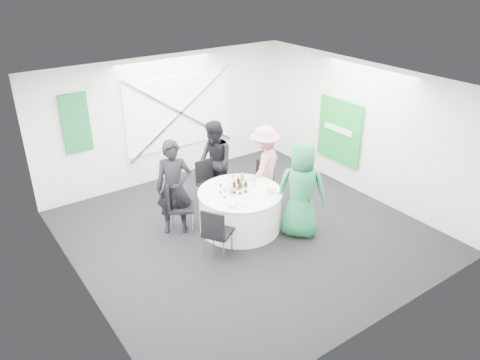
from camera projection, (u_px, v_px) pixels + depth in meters
floor at (246, 232)px, 8.78m from camera, size 6.00×6.00×0.00m
ceiling at (247, 84)px, 7.54m from camera, size 6.00×6.00×0.00m
wall_back at (167, 118)px, 10.36m from camera, size 6.00×0.00×6.00m
wall_front at (385, 242)px, 5.96m from camera, size 6.00×0.00×6.00m
wall_left at (75, 213)px, 6.61m from camera, size 0.00×6.00×6.00m
wall_right at (363, 130)px, 9.71m from camera, size 0.00×6.00×6.00m
window_panel at (180, 112)px, 10.44m from camera, size 2.60×0.03×1.60m
window_brace_a at (181, 113)px, 10.41m from camera, size 2.63×0.05×1.84m
window_brace_b at (181, 113)px, 10.41m from camera, size 2.63×0.05×1.84m
green_banner at (76, 123)px, 9.16m from camera, size 0.55×0.04×1.20m
green_sign at (339, 131)px, 10.21m from camera, size 0.05×1.20×1.40m
banquet_table at (240, 210)px, 8.76m from camera, size 1.56×1.56×0.76m
chair_back at (208, 179)px, 9.51m from camera, size 0.43×0.44×0.95m
chair_back_left at (176, 202)px, 8.57m from camera, size 0.63×0.62×1.01m
chair_back_right at (263, 180)px, 9.56m from camera, size 0.56×0.56×0.91m
chair_front_right at (302, 209)px, 8.57m from camera, size 0.53×0.53×0.83m
chair_front_left at (216, 230)px, 7.77m from camera, size 0.61×0.60×0.96m
person_man_back_left at (174, 188)px, 8.43m from camera, size 0.78×0.70×1.80m
person_man_back at (215, 162)px, 9.54m from camera, size 0.60×0.90×1.72m
person_woman_pink at (264, 166)px, 9.40m from camera, size 1.20×0.95×1.69m
person_woman_green at (301, 190)px, 8.33m from camera, size 1.03×1.04×1.81m
plate_back at (224, 181)px, 8.98m from camera, size 0.27×0.27×0.01m
plate_back_left at (209, 190)px, 8.63m from camera, size 0.29×0.29×0.01m
plate_back_right at (252, 179)px, 9.03m from camera, size 0.26×0.26×0.04m
plate_front_right at (271, 191)px, 8.57m from camera, size 0.29×0.29×0.04m
plate_front_left at (237, 204)px, 8.15m from camera, size 0.27×0.27×0.01m
napkin at (233, 204)px, 8.09m from camera, size 0.20×0.18×0.05m
beer_bottle_a at (234, 188)px, 8.50m from camera, size 0.06×0.06×0.26m
beer_bottle_b at (238, 184)px, 8.63m from camera, size 0.06×0.06×0.28m
beer_bottle_c at (246, 188)px, 8.53m from camera, size 0.06×0.06×0.25m
beer_bottle_d at (240, 189)px, 8.47m from camera, size 0.06×0.06×0.26m
green_water_bottle at (242, 181)px, 8.71m from camera, size 0.08×0.08×0.30m
clear_water_bottle at (231, 190)px, 8.41m from camera, size 0.08×0.08×0.29m
wine_glass_a at (221, 186)px, 8.52m from camera, size 0.07×0.07×0.17m
wine_glass_b at (225, 191)px, 8.33m from camera, size 0.07×0.07×0.17m
wine_glass_c at (233, 177)px, 8.85m from camera, size 0.07×0.07×0.17m
wine_glass_d at (254, 180)px, 8.76m from camera, size 0.07×0.07×0.17m
fork_a at (210, 188)px, 8.73m from camera, size 0.10×0.13×0.01m
knife_a at (211, 198)px, 8.35m from camera, size 0.08×0.14×0.01m
fork_b at (228, 179)px, 9.06m from camera, size 0.15×0.03×0.01m
knife_b at (217, 183)px, 8.92m from camera, size 0.15×0.02×0.01m
fork_c at (270, 197)px, 8.41m from camera, size 0.10×0.13×0.01m
knife_c at (271, 190)px, 8.66m from camera, size 0.12×0.12×0.01m
fork_d at (223, 205)px, 8.14m from camera, size 0.11×0.12×0.01m
knife_d at (241, 207)px, 8.07m from camera, size 0.11×0.13×0.01m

